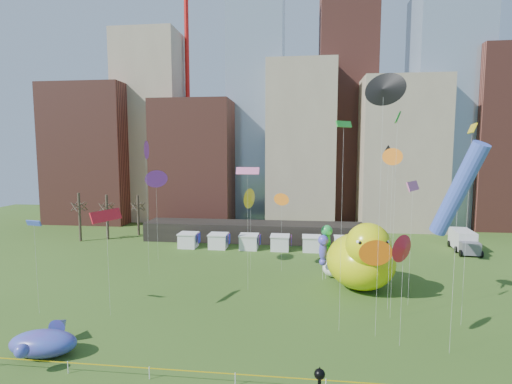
# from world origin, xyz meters

# --- Properties ---
(skyline) EXTENTS (101.00, 23.00, 68.00)m
(skyline) POSITION_xyz_m (2.25, 61.06, 21.44)
(skyline) COLOR brown
(skyline) RESTS_ON ground
(crane_left) EXTENTS (23.00, 1.00, 76.00)m
(crane_left) POSITION_xyz_m (-21.11, 64.00, 46.90)
(crane_left) COLOR red
(crane_left) RESTS_ON ground
(crane_right) EXTENTS (23.00, 1.00, 76.00)m
(crane_right) POSITION_xyz_m (30.89, 64.00, 46.90)
(crane_right) COLOR red
(crane_right) RESTS_ON ground
(pavilion) EXTENTS (38.00, 6.00, 3.20)m
(pavilion) POSITION_xyz_m (-4.00, 42.00, 1.60)
(pavilion) COLOR black
(pavilion) RESTS_ON ground
(vendor_tents) EXTENTS (33.24, 2.80, 2.40)m
(vendor_tents) POSITION_xyz_m (1.02, 36.00, 1.11)
(vendor_tents) COLOR white
(vendor_tents) RESTS_ON ground
(bare_trees) EXTENTS (8.44, 6.44, 8.50)m
(bare_trees) POSITION_xyz_m (-30.17, 40.54, 4.01)
(bare_trees) COLOR #382B21
(bare_trees) RESTS_ON ground
(caution_tape) EXTENTS (50.00, 0.06, 0.90)m
(caution_tape) POSITION_xyz_m (0.00, 0.00, 0.68)
(caution_tape) COLOR white
(caution_tape) RESTS_ON ground
(big_duck) EXTENTS (8.66, 10.96, 8.10)m
(big_duck) POSITION_xyz_m (11.16, 19.46, 3.72)
(big_duck) COLOR #D2DF0B
(big_duck) RESTS_ON ground
(small_duck) EXTENTS (2.75, 3.58, 2.70)m
(small_duck) POSITION_xyz_m (8.31, 23.60, 1.24)
(small_duck) COLOR white
(small_duck) RESTS_ON ground
(seahorse_green) EXTENTS (1.59, 1.88, 6.77)m
(seahorse_green) POSITION_xyz_m (7.37, 22.66, 5.07)
(seahorse_green) COLOR silver
(seahorse_green) RESTS_ON ground
(seahorse_purple) EXTENTS (1.27, 1.61, 5.61)m
(seahorse_purple) POSITION_xyz_m (6.98, 22.24, 4.04)
(seahorse_purple) COLOR silver
(seahorse_purple) RESTS_ON ground
(whale_inflatable) EXTENTS (5.39, 6.65, 2.27)m
(whale_inflatable) POSITION_xyz_m (-15.30, 2.18, 1.04)
(whale_inflatable) COLOR #523693
(whale_inflatable) RESTS_ON ground
(box_truck) EXTENTS (3.56, 7.72, 3.19)m
(box_truck) POSITION_xyz_m (29.77, 38.82, 1.64)
(box_truck) COLOR silver
(box_truck) RESTS_ON ground
(kite_0) EXTENTS (1.60, 3.40, 10.21)m
(kite_0) POSITION_xyz_m (-13.78, 9.50, 9.66)
(kite_0) COLOR silver
(kite_0) RESTS_ON ground
(kite_1) EXTENTS (1.99, 2.87, 12.70)m
(kite_1) POSITION_xyz_m (15.25, 15.54, 12.17)
(kite_1) COLOR silver
(kite_1) RESTS_ON ground
(kite_2) EXTENTS (0.85, 2.21, 16.46)m
(kite_2) POSITION_xyz_m (14.93, 25.23, 14.94)
(kite_2) COLOR silver
(kite_2) RESTS_ON ground
(kite_3) EXTENTS (1.45, 1.28, 18.15)m
(kite_3) POSITION_xyz_m (7.68, 8.80, 17.51)
(kite_3) COLOR silver
(kite_3) RESTS_ON ground
(kite_4) EXTENTS (0.95, 2.59, 10.84)m
(kite_4) POSITION_xyz_m (-2.29, 25.25, 9.54)
(kite_4) COLOR silver
(kite_4) RESTS_ON ground
(kite_5) EXTENTS (1.69, 0.65, 9.19)m
(kite_5) POSITION_xyz_m (-20.78, 9.03, 8.83)
(kite_5) COLOR silver
(kite_5) RESTS_ON ground
(kite_6) EXTENTS (1.15, 1.43, 15.96)m
(kite_6) POSITION_xyz_m (12.93, 14.16, 15.09)
(kite_6) COLOR silver
(kite_6) RESTS_ON ground
(kite_7) EXTENTS (1.73, 2.10, 12.99)m
(kite_7) POSITION_xyz_m (-16.23, 28.34, 11.76)
(kite_7) COLOR silver
(kite_7) RESTS_ON ground
(kite_8) EXTENTS (1.59, 1.85, 9.12)m
(kite_8) POSITION_xyz_m (12.29, 6.74, 8.02)
(kite_8) COLOR silver
(kite_8) RESTS_ON ground
(kite_9) EXTENTS (2.62, 0.63, 13.91)m
(kite_9) POSITION_xyz_m (-1.65, 17.97, 13.42)
(kite_9) COLOR silver
(kite_9) RESTS_ON ground
(kite_10) EXTENTS (2.01, 2.04, 21.83)m
(kite_10) POSITION_xyz_m (10.66, 8.24, 20.54)
(kite_10) COLOR silver
(kite_10) RESTS_ON ground
(kite_11) EXTENTS (0.91, 2.83, 19.07)m
(kite_11) POSITION_xyz_m (12.70, 11.94, 18.49)
(kite_11) COLOR silver
(kite_11) RESTS_ON ground
(kite_12) EXTENTS (1.02, 2.66, 18.01)m
(kite_12) POSITION_xyz_m (18.76, 11.31, 17.45)
(kite_12) COLOR silver
(kite_12) RESTS_ON ground
(kite_13) EXTENTS (3.50, 4.28, 16.47)m
(kite_13) POSITION_xyz_m (15.87, 6.05, 12.78)
(kite_13) COLOR silver
(kite_13) RESTS_ON ground
(kite_14) EXTENTS (1.45, 1.01, 10.26)m
(kite_14) POSITION_xyz_m (1.77, 25.44, 9.45)
(kite_14) COLOR silver
(kite_14) RESTS_ON ground
(kite_15) EXTENTS (0.78, 2.33, 16.97)m
(kite_15) POSITION_xyz_m (-14.98, 21.93, 15.79)
(kite_15) COLOR silver
(kite_15) RESTS_ON ground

